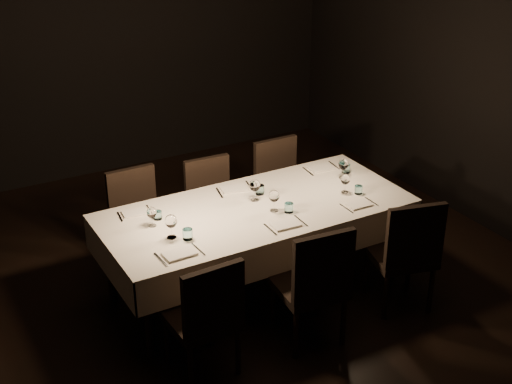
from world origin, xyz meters
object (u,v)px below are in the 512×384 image
dining_table (256,216)px  chair_far_center (212,202)px  chair_near_center (314,281)px  chair_far_right (281,183)px  chair_near_right (406,250)px  chair_near_left (207,314)px  chair_far_left (137,215)px

dining_table → chair_far_center: 0.77m
chair_near_center → chair_far_right: bearing=-107.8°
chair_near_right → chair_far_right: size_ratio=1.06×
chair_near_center → chair_near_left: bearing=1.7°
chair_near_left → chair_far_right: bearing=-136.8°
dining_table → chair_near_right: 1.22m
chair_far_center → chair_far_right: bearing=2.6°
chair_near_left → dining_table: bearing=-138.3°
dining_table → chair_near_left: (-0.85, -0.81, -0.17)m
chair_near_left → chair_far_center: chair_near_left is taller
chair_near_right → chair_far_left: bearing=-31.4°
chair_near_right → chair_near_left: bearing=13.7°
chair_near_left → chair_far_right: 2.19m
chair_far_right → chair_far_center: bearing=179.7°
dining_table → chair_far_center: chair_far_center is taller
chair_near_right → chair_far_center: 1.83m
chair_near_center → chair_far_center: size_ratio=1.12×
chair_far_left → chair_far_right: size_ratio=0.98×
dining_table → chair_near_right: (0.88, -0.84, -0.15)m
chair_far_left → chair_far_right: bearing=-3.6°
dining_table → chair_near_right: chair_near_right is taller
dining_table → chair_far_center: size_ratio=2.84×
dining_table → chair_far_right: (0.69, 0.75, -0.17)m
chair_far_left → chair_far_right: (1.41, -0.08, 0.01)m
chair_far_left → chair_near_center: bearing=-67.5°
chair_far_left → chair_far_center: size_ratio=1.02×
chair_near_right → dining_table: bearing=-29.0°
chair_near_left → chair_near_right: 1.72m
chair_near_right → chair_far_center: size_ratio=1.11×
chair_near_center → chair_far_left: bearing=-61.4°
chair_near_center → chair_near_right: size_ratio=1.01×
chair_near_right → chair_far_left: (-1.60, 1.66, -0.04)m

